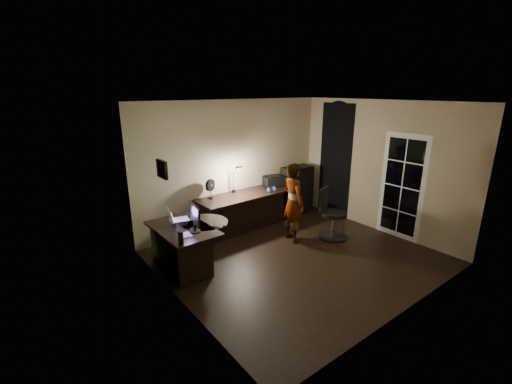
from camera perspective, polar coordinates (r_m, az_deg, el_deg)
floor at (r=6.30m, az=7.01°, el=-10.78°), size 4.50×4.00×0.01m
ceiling at (r=5.59m, az=8.03°, el=14.66°), size 4.50×4.00×0.01m
wall_back at (r=7.31m, az=-3.61°, el=4.56°), size 4.50×0.01×2.70m
wall_front at (r=4.67m, az=25.01°, el=-4.23°), size 4.50×0.01×2.70m
wall_left at (r=4.57m, az=-13.17°, el=-3.48°), size 0.01×4.00×2.70m
wall_right at (r=7.52m, az=19.87°, el=3.93°), size 0.01×4.00×2.70m
green_wall_overlay at (r=4.58m, az=-12.99°, el=-3.45°), size 0.00×4.00×2.70m
arched_doorway at (r=8.18m, az=13.06°, el=5.12°), size 0.01×0.90×2.60m
french_door at (r=7.30m, az=23.13°, el=0.77°), size 0.02×0.92×2.10m
framed_picture at (r=4.84m, az=-15.40°, el=3.68°), size 0.04×0.30×0.25m
desk_left at (r=5.84m, az=-11.93°, el=-9.19°), size 0.83×1.31×0.75m
desk_right at (r=7.28m, az=-1.88°, el=-3.33°), size 2.12×0.81×0.78m
cabinet at (r=8.27m, az=6.78°, el=0.35°), size 0.76×0.39×1.14m
laptop_stand at (r=5.80m, az=-12.60°, el=-4.91°), size 0.22×0.19×0.09m
laptop at (r=5.75m, az=-12.70°, el=-3.53°), size 0.38×0.36×0.22m
monitor at (r=5.44m, az=-10.27°, el=-5.00°), size 0.18×0.48×0.31m
mouse at (r=5.65m, az=-5.24°, el=-5.48°), size 0.07×0.09×0.03m
phone at (r=5.57m, az=-10.51°, el=-6.16°), size 0.08×0.14×0.01m
pen at (r=5.61m, az=-6.64°, el=-5.80°), size 0.08×0.12×0.01m
speaker at (r=5.07m, az=-12.44°, el=-7.50°), size 0.10×0.10×0.20m
notepad at (r=5.39m, az=-11.58°, el=-7.03°), size 0.19×0.24×0.01m
desk_fan at (r=6.90m, az=-7.66°, el=0.62°), size 0.28×0.22×0.38m
headphones at (r=7.32m, az=2.62°, el=0.56°), size 0.22×0.11×0.10m
printer at (r=7.79m, az=3.11°, el=2.00°), size 0.57×0.49×0.21m
desk_lamp at (r=7.15m, az=-3.77°, el=2.37°), size 0.17×0.30×0.64m
office_chair at (r=7.01m, az=12.88°, el=-3.55°), size 0.74×0.74×1.02m
person at (r=6.68m, az=6.25°, el=-1.78°), size 0.45×0.60×1.56m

